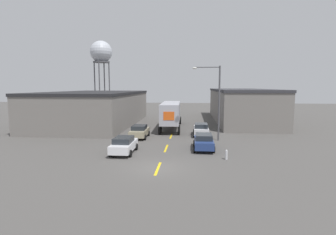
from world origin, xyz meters
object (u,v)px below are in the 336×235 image
object	(u,v)px
water_tower	(101,53)
fire_hydrant	(226,155)
parked_car_left_far	(140,131)
street_lamp	(216,97)
parked_car_right_near	(204,141)
parked_car_left_near	(124,145)
parked_car_right_mid	(201,129)
semi_truck	(171,113)

from	to	relation	value
water_tower	fire_hydrant	distance (m)	49.90
parked_car_left_far	street_lamp	world-z (taller)	street_lamp
parked_car_right_near	parked_car_left_near	xyz separation A→B (m)	(-7.54, -2.18, 0.00)
parked_car_right_mid	parked_car_left_near	distance (m)	12.18
street_lamp	fire_hydrant	xyz separation A→B (m)	(0.26, -8.06, -4.58)
parked_car_right_mid	semi_truck	bearing A→B (deg)	126.46
water_tower	street_lamp	distance (m)	42.15
parked_car_right_near	semi_truck	bearing A→B (deg)	107.88
parked_car_left_far	fire_hydrant	distance (m)	12.79
fire_hydrant	water_tower	bearing A→B (deg)	121.44
parked_car_left_far	fire_hydrant	xyz separation A→B (m)	(9.31, -8.76, -0.39)
parked_car_right_mid	fire_hydrant	xyz separation A→B (m)	(1.78, -10.88, -0.39)
street_lamp	parked_car_left_near	bearing A→B (deg)	-143.26
parked_car_left_near	street_lamp	xyz separation A→B (m)	(9.06, 6.76, 4.19)
semi_truck	parked_car_left_near	bearing A→B (deg)	-103.60
parked_car_left_far	street_lamp	distance (m)	10.01
semi_truck	street_lamp	world-z (taller)	street_lamp
semi_truck	street_lamp	xyz separation A→B (m)	(5.76, -8.54, 2.67)
parked_car_left_far	semi_truck	bearing A→B (deg)	67.18
semi_truck	parked_car_left_far	xyz separation A→B (m)	(-3.30, -7.84, -1.53)
parked_car_left_far	street_lamp	xyz separation A→B (m)	(9.06, -0.70, 4.19)
parked_car_left_far	water_tower	bearing A→B (deg)	116.02
parked_car_right_near	parked_car_left_near	bearing A→B (deg)	-163.89
parked_car_left_near	parked_car_left_far	bearing A→B (deg)	90.00
parked_car_right_near	parked_car_right_mid	distance (m)	7.40
parked_car_right_near	water_tower	world-z (taller)	water_tower
street_lamp	fire_hydrant	bearing A→B (deg)	-88.19
semi_truck	parked_car_left_near	world-z (taller)	semi_truck
parked_car_right_near	street_lamp	distance (m)	6.40
semi_truck	parked_car_right_near	distance (m)	13.88
fire_hydrant	parked_car_right_near	bearing A→B (deg)	117.08
parked_car_right_near	parked_car_left_far	size ratio (longest dim) A/B	1.00
parked_car_right_near	parked_car_left_near	world-z (taller)	same
parked_car_right_mid	street_lamp	size ratio (longest dim) A/B	0.49
parked_car_left_far	fire_hydrant	world-z (taller)	parked_car_left_far
parked_car_left_near	street_lamp	bearing A→B (deg)	36.74
parked_car_left_near	street_lamp	size ratio (longest dim) A/B	0.49
parked_car_left_far	parked_car_right_near	bearing A→B (deg)	-35.04
semi_truck	parked_car_right_mid	bearing A→B (deg)	-54.97
water_tower	street_lamp	xyz separation A→B (m)	(24.74, -32.83, -9.30)
water_tower	semi_truck	bearing A→B (deg)	-51.99
fire_hydrant	semi_truck	bearing A→B (deg)	109.90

